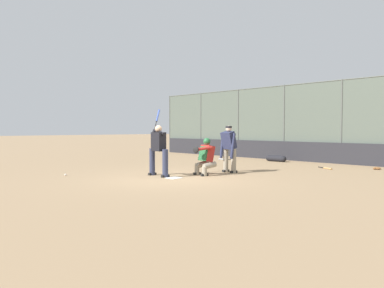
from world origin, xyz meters
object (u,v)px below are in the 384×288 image
at_px(catcher_behind_plate, 205,156).
at_px(spare_bat_by_padding, 225,159).
at_px(fielding_glove_on_dirt, 377,168).
at_px(batter_at_plate, 158,148).
at_px(umpire_home, 229,147).
at_px(baseball_loose, 65,175).
at_px(equipment_bag_dugout_side, 276,158).
at_px(spare_bat_near_backstop, 327,168).

distance_m(catcher_behind_plate, spare_bat_by_padding, 6.26).
xyz_separation_m(spare_bat_by_padding, fielding_glove_on_dirt, (-6.97, -0.87, 0.02)).
bearing_deg(batter_at_plate, umpire_home, -106.94).
distance_m(baseball_loose, equipment_bag_dugout_side, 9.88).
bearing_deg(catcher_behind_plate, equipment_bag_dugout_side, -68.84).
relative_size(batter_at_plate, equipment_bag_dugout_side, 2.04).
relative_size(spare_bat_near_backstop, baseball_loose, 10.03).
bearing_deg(spare_bat_near_backstop, baseball_loose, -94.33).
bearing_deg(umpire_home, fielding_glove_on_dirt, -120.94).
bearing_deg(equipment_bag_dugout_side, fielding_glove_on_dirt, 176.99).
distance_m(spare_bat_near_backstop, baseball_loose, 9.69).
bearing_deg(baseball_loose, fielding_glove_on_dirt, -124.24).
height_order(batter_at_plate, catcher_behind_plate, batter_at_plate).
relative_size(spare_bat_near_backstop, equipment_bag_dugout_side, 0.68).
height_order(batter_at_plate, umpire_home, batter_at_plate).
relative_size(batter_at_plate, umpire_home, 1.34).
bearing_deg(fielding_glove_on_dirt, catcher_behind_plate, 60.35).
bearing_deg(spare_bat_near_backstop, batter_at_plate, -88.06).
xyz_separation_m(batter_at_plate, umpire_home, (-0.94, -2.46, -0.02)).
distance_m(batter_at_plate, spare_bat_near_backstop, 6.77).
distance_m(spare_bat_by_padding, baseball_loose, 8.63).
relative_size(catcher_behind_plate, umpire_home, 0.75).
xyz_separation_m(fielding_glove_on_dirt, equipment_bag_dugout_side, (4.70, -0.25, 0.10)).
xyz_separation_m(batter_at_plate, catcher_behind_plate, (-0.87, -1.31, -0.27)).
height_order(catcher_behind_plate, umpire_home, umpire_home).
bearing_deg(batter_at_plate, equipment_bag_dugout_side, -82.67).
height_order(fielding_glove_on_dirt, equipment_bag_dugout_side, equipment_bag_dugout_side).
height_order(batter_at_plate, spare_bat_by_padding, batter_at_plate).
bearing_deg(spare_bat_by_padding, umpire_home, 104.63).
xyz_separation_m(spare_bat_near_backstop, equipment_bag_dugout_side, (3.27, -1.44, 0.11)).
bearing_deg(batter_at_plate, fielding_glove_on_dirt, -116.32).
xyz_separation_m(baseball_loose, equipment_bag_dugout_side, (-1.76, -9.73, 0.11)).
distance_m(spare_bat_near_backstop, fielding_glove_on_dirt, 1.86).
height_order(batter_at_plate, spare_bat_near_backstop, batter_at_plate).
relative_size(batter_at_plate, spare_bat_near_backstop, 3.02).
xyz_separation_m(batter_at_plate, baseball_loose, (2.19, 2.20, -0.88)).
height_order(batter_at_plate, baseball_loose, batter_at_plate).
height_order(catcher_behind_plate, spare_bat_by_padding, catcher_behind_plate).
xyz_separation_m(catcher_behind_plate, baseball_loose, (3.06, 3.51, -0.61)).
relative_size(umpire_home, spare_bat_near_backstop, 2.26).
bearing_deg(baseball_loose, batter_at_plate, -134.88).
xyz_separation_m(batter_at_plate, fielding_glove_on_dirt, (-4.26, -7.28, -0.87)).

